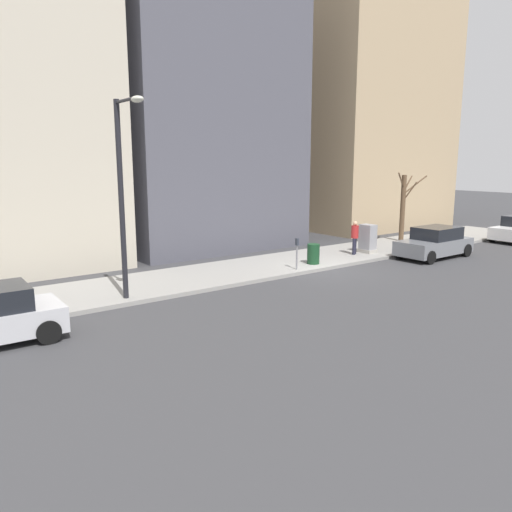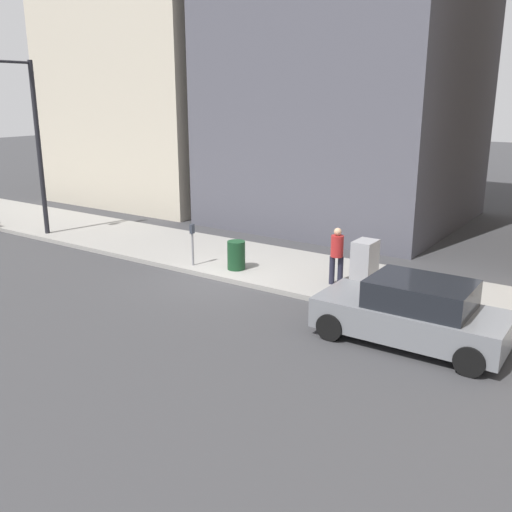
# 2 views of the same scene
# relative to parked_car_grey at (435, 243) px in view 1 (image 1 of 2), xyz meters

# --- Properties ---
(ground_plane) EXTENTS (120.00, 120.00, 0.00)m
(ground_plane) POSITION_rel_parked_car_grey_xyz_m (1.07, 6.39, -0.74)
(ground_plane) COLOR #38383A
(sidewalk) EXTENTS (4.00, 36.00, 0.15)m
(sidewalk) POSITION_rel_parked_car_grey_xyz_m (3.07, 6.39, -0.66)
(sidewalk) COLOR gray
(sidewalk) RESTS_ON ground
(parked_car_grey) EXTENTS (1.95, 4.21, 1.52)m
(parked_car_grey) POSITION_rel_parked_car_grey_xyz_m (0.00, 0.00, 0.00)
(parked_car_grey) COLOR slate
(parked_car_grey) RESTS_ON ground
(parking_meter) EXTENTS (0.14, 0.10, 1.35)m
(parking_meter) POSITION_rel_parked_car_grey_xyz_m (1.52, 7.75, 0.24)
(parking_meter) COLOR slate
(parking_meter) RESTS_ON sidewalk
(utility_box) EXTENTS (0.83, 0.61, 1.43)m
(utility_box) POSITION_rel_parked_car_grey_xyz_m (2.37, 2.23, 0.11)
(utility_box) COLOR #A8A399
(utility_box) RESTS_ON sidewalk
(streetlamp) EXTENTS (1.97, 0.32, 6.50)m
(streetlamp) POSITION_rel_parked_car_grey_xyz_m (1.35, 15.39, 3.28)
(streetlamp) COLOR black
(streetlamp) RESTS_ON sidewalk
(bare_tree) EXTENTS (0.86, 2.11, 3.95)m
(bare_tree) POSITION_rel_parked_car_grey_xyz_m (3.65, -2.26, 1.45)
(bare_tree) COLOR brown
(bare_tree) RESTS_ON sidewalk
(trash_bin) EXTENTS (0.56, 0.56, 0.90)m
(trash_bin) POSITION_rel_parked_car_grey_xyz_m (1.97, 6.35, -0.14)
(trash_bin) COLOR #14381E
(trash_bin) RESTS_ON sidewalk
(pedestrian_near_meter) EXTENTS (0.36, 0.36, 1.66)m
(pedestrian_near_meter) POSITION_rel_parked_car_grey_xyz_m (2.43, 3.12, 0.35)
(pedestrian_near_meter) COLOR #1E1E2D
(pedestrian_near_meter) RESTS_ON sidewalk
(office_tower_left) EXTENTS (11.07, 11.07, 15.90)m
(office_tower_left) POSITION_rel_parked_car_grey_xyz_m (12.10, -6.72, 7.21)
(office_tower_left) COLOR tan
(office_tower_left) RESTS_ON ground
(office_block_center) EXTENTS (9.83, 9.83, 15.88)m
(office_block_center) POSITION_rel_parked_car_grey_xyz_m (11.48, 7.26, 7.20)
(office_block_center) COLOR #4C4C56
(office_block_center) RESTS_ON ground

